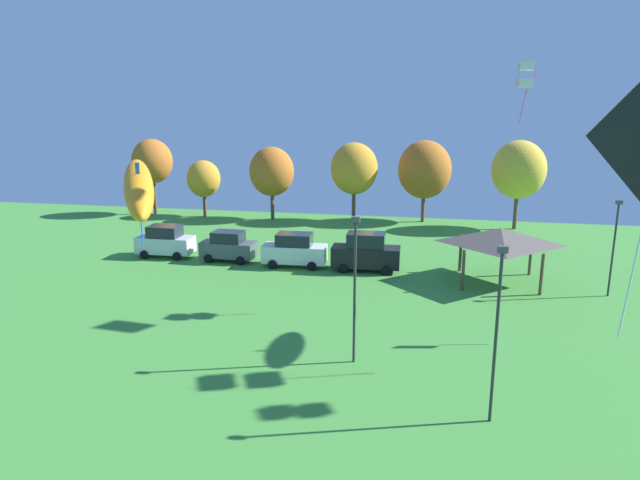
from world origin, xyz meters
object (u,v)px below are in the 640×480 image
at_px(light_post_1, 497,326).
at_px(light_post_2, 614,243).
at_px(light_post_0, 355,283).
at_px(treeline_tree_1, 204,179).
at_px(treeline_tree_0, 152,161).
at_px(treeline_tree_4, 425,170).
at_px(parked_car_second_from_left, 228,246).
at_px(parked_car_rightmost_in_row, 366,252).
at_px(parked_car_third_from_left, 294,250).
at_px(park_pavilion, 500,236).
at_px(kite_flying_10, 526,75).
at_px(treeline_tree_2, 272,172).
at_px(treeline_tree_3, 354,169).
at_px(treeline_tree_5, 519,170).
at_px(parked_car_leftmost, 165,241).
at_px(kite_flying_9, 139,188).

distance_m(light_post_1, light_post_2, 17.86).
relative_size(light_post_0, treeline_tree_1, 1.16).
relative_size(treeline_tree_0, treeline_tree_4, 0.98).
xyz_separation_m(parked_car_second_from_left, parked_car_rightmost_in_row, (10.23, -0.56, 0.20)).
distance_m(parked_car_third_from_left, park_pavilion, 14.00).
bearing_deg(treeline_tree_0, parked_car_rightmost_in_row, -34.24).
bearing_deg(kite_flying_10, treeline_tree_2, 133.67).
bearing_deg(treeline_tree_3, treeline_tree_5, -2.28).
relative_size(parked_car_second_from_left, treeline_tree_1, 0.71).
bearing_deg(park_pavilion, parked_car_rightmost_in_row, 173.83).
xyz_separation_m(parked_car_leftmost, treeline_tree_1, (-3.21, 15.47, 2.69)).
relative_size(parked_car_leftmost, parked_car_second_from_left, 1.04).
height_order(parked_car_leftmost, parked_car_second_from_left, parked_car_leftmost).
height_order(parked_car_leftmost, park_pavilion, park_pavilion).
height_order(kite_flying_9, treeline_tree_4, kite_flying_9).
relative_size(kite_flying_10, parked_car_leftmost, 0.76).
height_order(light_post_2, treeline_tree_5, treeline_tree_5).
xyz_separation_m(parked_car_rightmost_in_row, treeline_tree_0, (-24.16, 16.45, 4.20)).
bearing_deg(parked_car_leftmost, treeline_tree_2, 73.89).
height_order(parked_car_second_from_left, treeline_tree_2, treeline_tree_2).
xyz_separation_m(park_pavilion, treeline_tree_1, (-27.26, 17.21, 0.78)).
bearing_deg(treeline_tree_2, parked_car_rightmost_in_row, -54.97).
relative_size(parked_car_leftmost, treeline_tree_0, 0.54).
bearing_deg(light_post_1, parked_car_second_from_left, 131.98).
height_order(treeline_tree_2, treeline_tree_4, treeline_tree_4).
bearing_deg(light_post_2, treeline_tree_1, 150.81).
xyz_separation_m(light_post_1, light_post_2, (8.24, 15.85, -0.39)).
bearing_deg(parked_car_third_from_left, light_post_2, -9.83).
bearing_deg(treeline_tree_5, treeline_tree_2, -179.95).
bearing_deg(park_pavilion, treeline_tree_4, 105.56).
bearing_deg(treeline_tree_0, light_post_0, -50.60).
relative_size(kite_flying_9, treeline_tree_1, 0.91).
xyz_separation_m(treeline_tree_0, treeline_tree_3, (20.95, 0.32, -0.32)).
bearing_deg(treeline_tree_0, treeline_tree_1, -1.86).
distance_m(kite_flying_9, light_post_1, 14.52).
height_order(light_post_1, treeline_tree_3, treeline_tree_3).
distance_m(kite_flying_9, treeline_tree_2, 34.04).
bearing_deg(parked_car_second_from_left, light_post_0, -50.91).
bearing_deg(treeline_tree_1, light_post_0, -57.25).
distance_m(light_post_0, treeline_tree_4, 32.40).
bearing_deg(treeline_tree_5, park_pavilion, -100.54).
relative_size(light_post_2, treeline_tree_5, 0.72).
height_order(park_pavilion, treeline_tree_5, treeline_tree_5).
xyz_separation_m(kite_flying_10, park_pavilion, (-0.17, 4.08, -9.74)).
distance_m(treeline_tree_2, treeline_tree_5, 23.23).
bearing_deg(treeline_tree_2, treeline_tree_3, 4.40).
height_order(kite_flying_9, treeline_tree_1, kite_flying_9).
height_order(kite_flying_9, park_pavilion, kite_flying_9).
relative_size(parked_car_second_from_left, treeline_tree_0, 0.52).
bearing_deg(kite_flying_9, park_pavilion, 46.34).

